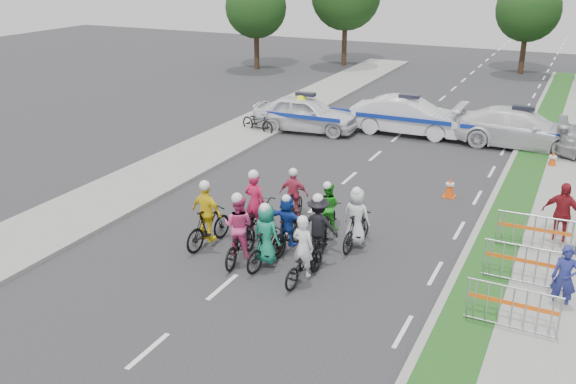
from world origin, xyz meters
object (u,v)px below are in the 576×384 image
at_px(police_car_0, 305,114).
at_px(spectator_0, 565,278).
at_px(rider_8, 328,215).
at_px(rider_2, 240,236).
at_px(police_car_1, 408,116).
at_px(rider_3, 208,221).
at_px(marshal_hiviz, 301,113).
at_px(rider_7, 356,224).
at_px(cone_0, 450,187).
at_px(rider_9, 294,201).
at_px(tree_4, 528,10).
at_px(barrier_1, 524,267).
at_px(tree_0, 256,7).
at_px(rider_6, 256,214).
at_px(barrier_0, 512,310).
at_px(barrier_2, 534,234).
at_px(rider_1, 267,242).
at_px(spectator_2, 561,214).
at_px(rider_5, 287,226).
at_px(parked_bike, 258,122).
at_px(rider_0, 304,259).
at_px(cone_1, 553,160).
at_px(rider_4, 318,234).
at_px(police_car_2, 521,128).

bearing_deg(police_car_0, spectator_0, -141.91).
distance_m(rider_8, spectator_0, 6.65).
bearing_deg(rider_2, police_car_1, -98.36).
bearing_deg(rider_3, rider_2, 168.88).
bearing_deg(marshal_hiviz, rider_8, 123.14).
distance_m(rider_8, police_car_0, 11.56).
distance_m(rider_7, cone_0, 5.34).
distance_m(spectator_0, marshal_hiviz, 16.71).
relative_size(rider_9, tree_4, 0.28).
bearing_deg(barrier_1, tree_0, 129.88).
distance_m(rider_6, barrier_1, 7.42).
relative_size(police_car_1, tree_4, 0.80).
bearing_deg(barrier_0, tree_4, 96.39).
xyz_separation_m(cone_0, tree_4, (-0.71, 25.31, 3.85)).
bearing_deg(rider_6, barrier_2, -160.37).
relative_size(rider_1, cone_0, 2.62).
bearing_deg(police_car_1, rider_3, 171.21).
relative_size(police_car_0, spectator_2, 2.58).
bearing_deg(rider_5, marshal_hiviz, -58.20).
height_order(rider_1, barrier_1, rider_1).
xyz_separation_m(spectator_0, barrier_1, (-0.93, 0.71, -0.24)).
relative_size(rider_2, rider_5, 1.20).
relative_size(rider_5, parked_bike, 0.87).
bearing_deg(parked_bike, rider_7, -122.60).
height_order(rider_2, spectator_2, rider_2).
bearing_deg(rider_0, cone_1, -105.61).
distance_m(rider_9, cone_1, 11.22).
bearing_deg(spectator_2, rider_9, -150.93).
bearing_deg(rider_5, spectator_2, -143.09).
bearing_deg(rider_3, rider_0, 174.96).
bearing_deg(police_car_1, rider_8, -176.92).
height_order(rider_4, marshal_hiviz, rider_4).
distance_m(rider_5, marshal_hiviz, 12.54).
height_order(police_car_1, police_car_2, police_car_1).
xyz_separation_m(rider_3, rider_5, (2.10, 0.76, -0.05)).
bearing_deg(spectator_0, barrier_0, -116.77).
bearing_deg(marshal_hiviz, rider_5, 117.57).
distance_m(spectator_2, cone_0, 4.39).
bearing_deg(cone_1, rider_9, -126.73).
bearing_deg(barrier_2, rider_9, -172.47).
xyz_separation_m(rider_3, police_car_0, (-2.57, 12.42, 0.06)).
bearing_deg(rider_1, rider_5, -82.45).
bearing_deg(cone_1, rider_0, -111.86).
xyz_separation_m(rider_4, police_car_2, (3.56, 13.43, 0.06)).
xyz_separation_m(rider_3, police_car_2, (6.67, 13.99, 0.04)).
xyz_separation_m(rider_0, rider_7, (0.52, 2.41, 0.11)).
height_order(rider_4, police_car_1, rider_4).
distance_m(rider_2, parked_bike, 12.98).
distance_m(marshal_hiviz, parked_bike, 2.04).
bearing_deg(parked_bike, rider_1, -134.18).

